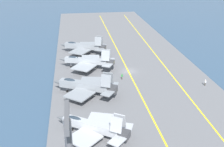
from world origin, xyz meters
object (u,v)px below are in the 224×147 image
Objects in this scene: crew_green_vest at (122,76)px; crew_white_vest at (205,82)px; parked_jet_third at (88,61)px; parked_jet_fourth at (83,46)px; parked_jet_second at (85,86)px; parked_jet_nearest at (93,126)px.

crew_green_vest is 21.40m from crew_white_vest.
parked_jet_third reaches higher than parked_jet_fourth.
parked_jet_second is at bearing 91.33° from crew_white_vest.
parked_jet_second is 1.00× the size of parked_jet_fourth.
parked_jet_third is 1.03× the size of parked_jet_fourth.
parked_jet_nearest is 33.02m from parked_jet_third.
parked_jet_fourth is (47.39, -0.66, 0.25)m from parked_jet_nearest.
parked_jet_third reaches higher than parked_jet_second.
parked_jet_fourth is at bearing -2.07° from parked_jet_second.
parked_jet_nearest is at bearing -178.48° from parked_jet_second.
parked_jet_nearest is at bearing 179.20° from parked_jet_fourth.
crew_green_vest is 1.00× the size of crew_white_vest.
crew_white_vest is (-29.91, -29.39, -1.49)m from parked_jet_fourth.
crew_white_vest is at bearing -135.51° from parked_jet_fourth.
parked_jet_second is at bearing 1.52° from parked_jet_nearest.
parked_jet_third reaches higher than parked_jet_nearest.
crew_green_vest is at bearing -158.61° from parked_jet_fourth.
parked_jet_fourth reaches higher than crew_green_vest.
parked_jet_third is at bearing -5.64° from parked_jet_second.
parked_jet_third is at bearing -178.03° from parked_jet_fourth.
parked_jet_second is 16.31m from parked_jet_third.
parked_jet_third is (16.23, -1.60, 0.07)m from parked_jet_second.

